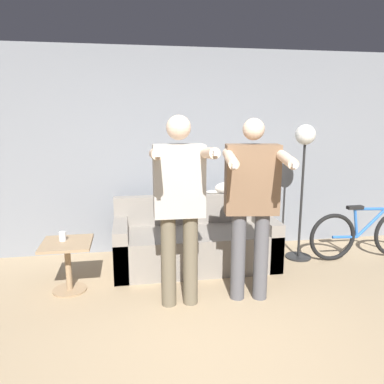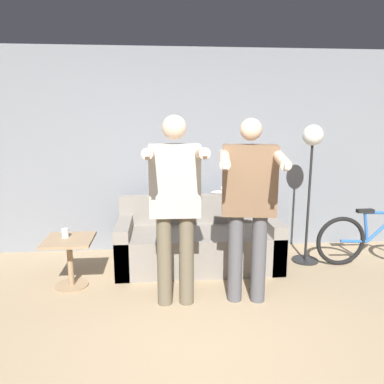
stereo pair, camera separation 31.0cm
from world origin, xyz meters
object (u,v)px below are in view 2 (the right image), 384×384
object	(u,v)px
person_right	(249,198)
cup	(65,233)
side_table	(70,252)
couch	(198,243)
bicycle	(376,239)
person_left	(175,198)
floor_lamp	(312,155)
cat	(237,187)

from	to	relation	value
person_right	cup	bearing A→B (deg)	172.58
side_table	cup	xyz separation A→B (m)	(-0.04, 0.05, 0.19)
couch	bicycle	xyz separation A→B (m)	(2.13, -0.16, 0.05)
person_left	floor_lamp	bearing A→B (deg)	30.61
person_left	person_right	size ratio (longest dim) A/B	1.02
person_left	cup	distance (m)	1.33
couch	person_left	bearing A→B (deg)	-108.25
cup	couch	bearing A→B (deg)	16.08
floor_lamp	bicycle	world-z (taller)	floor_lamp
person_left	person_right	xyz separation A→B (m)	(0.68, 0.00, -0.02)
cat	floor_lamp	distance (m)	0.97
couch	cup	size ratio (longest dim) A/B	19.74
floor_lamp	person_right	bearing A→B (deg)	-135.86
cat	side_table	distance (m)	2.13
person_left	side_table	distance (m)	1.35
person_left	bicycle	bearing A→B (deg)	18.71
couch	person_right	bearing A→B (deg)	-68.46
person_left	bicycle	world-z (taller)	person_left
cat	person_left	bearing A→B (deg)	-123.74
cat	side_table	bearing A→B (deg)	-157.99
person_left	couch	bearing A→B (deg)	72.75
person_left	person_right	bearing A→B (deg)	1.04
couch	cup	xyz separation A→B (m)	(-1.43, -0.41, 0.30)
cat	bicycle	bearing A→B (deg)	-16.49
cat	bicycle	xyz separation A→B (m)	(1.60, -0.47, -0.56)
side_table	person_right	bearing A→B (deg)	-15.18
side_table	couch	bearing A→B (deg)	18.39
couch	person_left	xyz separation A→B (m)	(-0.31, -0.94, 0.77)
couch	cat	size ratio (longest dim) A/B	3.61
person_left	cat	xyz separation A→B (m)	(0.84, 1.25, -0.16)
bicycle	floor_lamp	bearing A→B (deg)	169.01
cup	bicycle	xyz separation A→B (m)	(3.56, 0.25, -0.25)
floor_lamp	cup	world-z (taller)	floor_lamp
couch	side_table	size ratio (longest dim) A/B	3.61
floor_lamp	side_table	size ratio (longest dim) A/B	3.19
cat	cup	bearing A→B (deg)	-159.68
cat	cup	world-z (taller)	cat
person_right	couch	bearing A→B (deg)	120.39
person_right	cup	world-z (taller)	person_right
couch	cat	xyz separation A→B (m)	(0.53, 0.31, 0.61)
person_left	bicycle	xyz separation A→B (m)	(2.44, 0.78, -0.72)
bicycle	couch	bearing A→B (deg)	175.66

